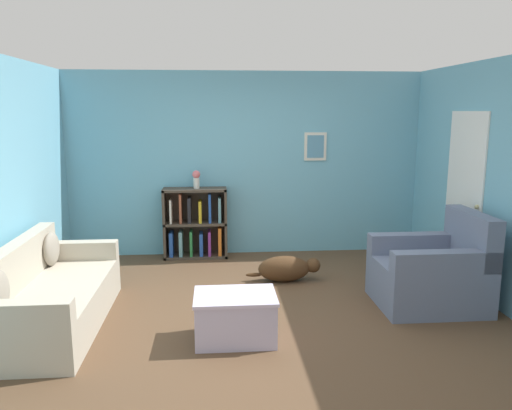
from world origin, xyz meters
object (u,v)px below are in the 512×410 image
(recliner_chair, at_px, (434,273))
(dog, at_px, (286,268))
(coffee_table, at_px, (235,316))
(couch, at_px, (48,297))
(bookshelf, at_px, (196,225))
(vase, at_px, (196,178))

(recliner_chair, distance_m, dog, 1.71)
(coffee_table, bearing_deg, dog, 65.82)
(couch, relative_size, bookshelf, 1.99)
(couch, xyz_separation_m, recliner_chair, (3.92, 0.22, 0.06))
(recliner_chair, xyz_separation_m, coffee_table, (-2.14, -0.65, -0.12))
(recliner_chair, relative_size, vase, 4.27)
(bookshelf, xyz_separation_m, coffee_table, (0.45, -2.68, -0.24))
(coffee_table, height_order, dog, coffee_table)
(bookshelf, bearing_deg, dog, -45.29)
(dog, relative_size, vase, 3.63)
(couch, bearing_deg, vase, 58.76)
(recliner_chair, relative_size, dog, 1.17)
(bookshelf, relative_size, recliner_chair, 0.92)
(bookshelf, distance_m, recliner_chair, 3.29)
(couch, height_order, recliner_chair, recliner_chair)
(bookshelf, xyz_separation_m, vase, (0.02, -0.02, 0.67))
(coffee_table, bearing_deg, vase, 99.04)
(couch, distance_m, bookshelf, 2.61)
(recliner_chair, distance_m, vase, 3.35)
(recliner_chair, height_order, vase, vase)
(dog, bearing_deg, recliner_chair, -31.04)
(couch, bearing_deg, recliner_chair, 3.25)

